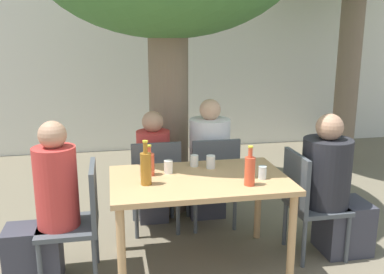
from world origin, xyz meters
name	(u,v)px	position (x,y,z in m)	size (l,w,h in m)	color
ground_plane	(199,264)	(0.00, 0.00, 0.00)	(30.00, 30.00, 0.00)	#706651
cafe_building_wall	(151,61)	(0.00, 3.67, 1.40)	(10.00, 0.08, 2.80)	white
dining_table_front	(199,188)	(0.00, 0.00, 0.66)	(1.36, 0.86, 0.75)	tan
patio_chair_0	(79,216)	(-0.91, 0.00, 0.50)	(0.44, 0.44, 0.89)	#474C51
patio_chair_1	(308,198)	(0.91, 0.00, 0.50)	(0.44, 0.44, 0.89)	#474C51
patio_chair_2	(156,181)	(-0.27, 0.66, 0.50)	(0.44, 0.44, 0.89)	#474C51
patio_chair_3	(213,177)	(0.27, 0.66, 0.50)	(0.44, 0.44, 0.89)	#474C51
person_seated_0	(46,213)	(-1.15, 0.00, 0.55)	(0.55, 0.31, 1.23)	#383842
person_seated_1	(333,191)	(1.14, 0.00, 0.55)	(0.60, 0.40, 1.21)	#383842
person_seated_2	(153,173)	(-0.27, 0.90, 0.50)	(0.31, 0.56, 1.13)	#383842
person_seated_3	(208,165)	(0.27, 0.89, 0.56)	(0.39, 0.60, 1.23)	#383842
amber_bottle_0	(146,168)	(-0.42, -0.07, 0.88)	(0.08, 0.08, 0.33)	#9E661E
soda_bottle_1	(149,164)	(-0.37, 0.13, 0.84)	(0.08, 0.08, 0.24)	#DB4C2D
soda_bottle_2	(250,170)	(0.33, -0.23, 0.86)	(0.08, 0.08, 0.30)	#DB4C2D
drinking_glass_0	(211,162)	(0.14, 0.21, 0.80)	(0.07, 0.07, 0.11)	silver
drinking_glass_1	(262,172)	(0.47, -0.12, 0.80)	(0.06, 0.06, 0.10)	silver
drinking_glass_2	(168,167)	(-0.22, 0.15, 0.80)	(0.07, 0.07, 0.10)	silver
drinking_glass_3	(194,161)	(0.02, 0.29, 0.79)	(0.07, 0.07, 0.10)	silver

